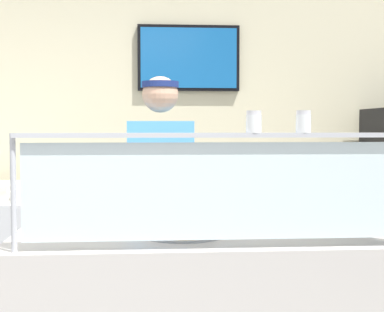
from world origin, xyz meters
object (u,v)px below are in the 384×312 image
at_px(pizza_tray, 183,232).
at_px(parmesan_shaker, 254,123).
at_px(worker_figure, 161,206).
at_px(pepper_flake_shaker, 303,123).
at_px(pizza_server, 188,228).

relative_size(pizza_tray, parmesan_shaker, 4.30).
bearing_deg(pizza_tray, worker_figure, 98.32).
bearing_deg(pepper_flake_shaker, parmesan_shaker, -180.00).
bearing_deg(parmesan_shaker, worker_figure, 112.03).
xyz_separation_m(pizza_server, pepper_flake_shaker, (0.47, -0.29, 0.50)).
bearing_deg(parmesan_shaker, pepper_flake_shaker, 0.00).
height_order(pizza_server, pepper_flake_shaker, pepper_flake_shaker).
relative_size(pizza_server, worker_figure, 0.16).
height_order(pizza_server, parmesan_shaker, parmesan_shaker).
height_order(parmesan_shaker, pepper_flake_shaker, pepper_flake_shaker).
xyz_separation_m(parmesan_shaker, pepper_flake_shaker, (0.21, 0.00, 0.00)).
distance_m(pizza_server, pepper_flake_shaker, 0.75).
relative_size(pizza_tray, pepper_flake_shaker, 4.23).
height_order(pepper_flake_shaker, worker_figure, worker_figure).
xyz_separation_m(pizza_server, worker_figure, (-0.11, 0.63, 0.02)).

